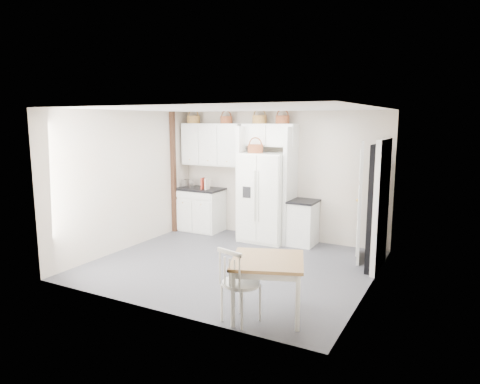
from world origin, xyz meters
The scene contains 27 objects.
floor centered at (0.00, 0.00, 0.00)m, with size 4.50×4.50×0.00m, color #47484D.
ceiling centered at (0.00, 0.00, 2.60)m, with size 4.50×4.50×0.00m, color white.
wall_back centered at (0.00, 2.00, 1.30)m, with size 4.50×4.50×0.00m, color beige.
wall_left centered at (-2.25, 0.00, 1.30)m, with size 4.00×4.00×0.00m, color beige.
wall_right centered at (2.25, 0.00, 1.30)m, with size 4.00×4.00×0.00m, color beige.
refrigerator centered at (-0.15, 1.63, 0.89)m, with size 0.92×0.74×1.78m, color white.
base_cab_left centered at (-1.75, 1.70, 0.45)m, with size 0.98×0.62×0.91m, color silver.
base_cab_right centered at (0.64, 1.70, 0.42)m, with size 0.48×0.58×0.84m, color silver.
dining_table centered at (1.30, -1.44, 0.36)m, with size 0.88×0.88×0.73m, color brown.
windsor_chair centered at (1.09, -1.75, 0.48)m, with size 0.47×0.43×0.97m, color silver.
counter_left centered at (-1.75, 1.70, 0.93)m, with size 1.02×0.66×0.04m, color black.
counter_right centered at (0.64, 1.70, 0.86)m, with size 0.52×0.61×0.04m, color black.
toaster centered at (-2.06, 1.66, 1.03)m, with size 0.25×0.14×0.17m, color silver.
cookbook_red centered at (-1.63, 1.62, 1.07)m, with size 0.04×0.16×0.24m, color #9F2E1E.
cookbook_cream centered at (-1.52, 1.62, 1.07)m, with size 0.03×0.16×0.23m, color beige.
basket_upper_a centered at (-1.98, 1.83, 2.43)m, with size 0.29×0.29×0.17m, color brown.
basket_upper_c centered at (-1.15, 1.83, 2.43)m, with size 0.26×0.26×0.15m, color brown.
basket_bridge_a centered at (-0.38, 1.83, 2.43)m, with size 0.30×0.30×0.17m, color brown.
basket_bridge_b centered at (0.12, 1.83, 2.43)m, with size 0.28×0.28×0.16m, color brown.
basket_fridge_a centered at (-0.32, 1.53, 1.87)m, with size 0.31×0.31×0.17m, color brown.
upper_cabinet centered at (-1.50, 1.83, 1.90)m, with size 1.40×0.34×0.90m, color silver.
bridge_cabinet centered at (-0.15, 1.83, 2.12)m, with size 1.12×0.34×0.45m, color silver.
fridge_panel_left centered at (-0.66, 1.70, 1.15)m, with size 0.08×0.60×2.30m, color silver.
fridge_panel_right centered at (0.36, 1.70, 1.15)m, with size 0.08×0.60×2.30m, color silver.
trim_post centered at (-2.20, 1.35, 1.30)m, with size 0.09×0.09×2.60m, color black.
doorway_void centered at (2.16, 1.00, 1.02)m, with size 0.18×0.85×2.05m, color black.
door_slab centered at (1.80, 1.33, 1.02)m, with size 0.80×0.04×2.05m, color white.
Camera 1 is at (3.37, -6.07, 2.42)m, focal length 32.00 mm.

